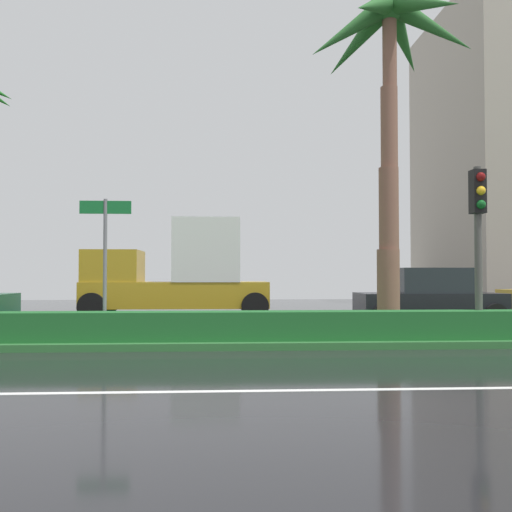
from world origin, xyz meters
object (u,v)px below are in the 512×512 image
Objects in this scene: traffic_signal_median_right at (478,220)px; street_name_sign at (105,249)px; box_truck_lead at (179,274)px; car_in_traffic_second at (430,297)px; palm_tree_centre_left at (389,63)px.

street_name_sign is (-8.11, 0.28, -0.65)m from traffic_signal_median_right.
box_truck_lead is 1.49× the size of car_in_traffic_second.
box_truck_lead is at bearing 82.91° from street_name_sign.
palm_tree_centre_left is 1.32× the size of box_truck_lead.
palm_tree_centre_left is at bearing 58.05° from car_in_traffic_second.
palm_tree_centre_left is 7.25m from car_in_traffic_second.
box_truck_lead is 8.55m from car_in_traffic_second.
palm_tree_centre_left is 8.06m from street_name_sign.
traffic_signal_median_right is 11.03m from box_truck_lead.
traffic_signal_median_right reaches higher than car_in_traffic_second.
traffic_signal_median_right is (1.56, -1.35, -3.92)m from palm_tree_centre_left.
box_truck_lead is (-7.10, 8.36, -1.18)m from traffic_signal_median_right.
palm_tree_centre_left is 1.96× the size of car_in_traffic_second.
traffic_signal_median_right is 0.87× the size of car_in_traffic_second.
box_truck_lead reaches higher than street_name_sign.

